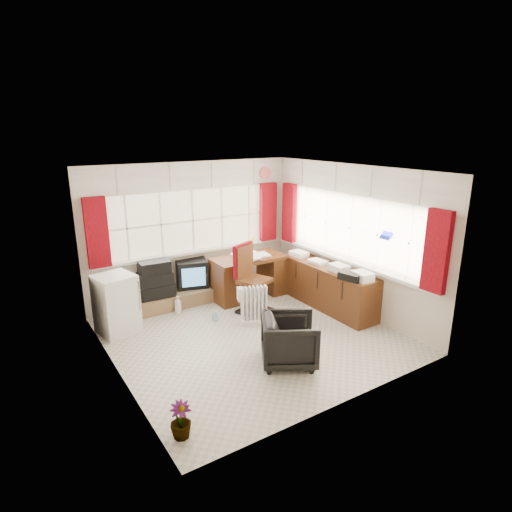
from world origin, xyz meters
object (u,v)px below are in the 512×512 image
at_px(credenza, 328,286).
at_px(desk, 249,275).
at_px(office_chair, 290,340).
at_px(radiator, 254,309).
at_px(crt_tv, 191,273).
at_px(mini_fridge, 116,304).
at_px(desk_lamp, 251,245).
at_px(tv_bench, 174,299).
at_px(task_chair, 248,276).

bearing_deg(credenza, desk, 128.68).
xyz_separation_m(office_chair, radiator, (0.25, 1.28, -0.07)).
bearing_deg(crt_tv, mini_fridge, -157.63).
bearing_deg(radiator, desk_lamp, 60.53).
height_order(radiator, tv_bench, radiator).
distance_m(desk, radiator, 1.17).
xyz_separation_m(credenza, mini_fridge, (-3.40, 1.03, 0.07)).
relative_size(desk, office_chair, 1.86).
relative_size(desk, credenza, 0.68).
bearing_deg(office_chair, crt_tv, 33.40).
bearing_deg(tv_bench, mini_fridge, -156.54).
xyz_separation_m(desk, office_chair, (-0.78, -2.31, -0.10)).
height_order(task_chair, mini_fridge, task_chair).
distance_m(task_chair, credenza, 1.43).
relative_size(tv_bench, crt_tv, 2.12).
height_order(desk_lamp, crt_tv, desk_lamp).
relative_size(desk_lamp, radiator, 0.66).
bearing_deg(desk_lamp, office_chair, -108.76).
distance_m(radiator, credenza, 1.47).
xyz_separation_m(office_chair, tv_bench, (-0.57, 2.67, -0.21)).
distance_m(radiator, mini_fridge, 2.15).
xyz_separation_m(office_chair, crt_tv, (-0.14, 2.82, 0.17)).
bearing_deg(desk, mini_fridge, -177.06).
bearing_deg(credenza, radiator, 174.90).
relative_size(credenza, tv_bench, 1.43).
bearing_deg(credenza, desk_lamp, 136.46).
bearing_deg(desk, credenza, -51.32).
height_order(desk_lamp, tv_bench, desk_lamp).
distance_m(desk, desk_lamp, 0.68).
bearing_deg(mini_fridge, desk, 2.94).
distance_m(desk_lamp, radiator, 1.25).
bearing_deg(office_chair, task_chair, 16.30).
bearing_deg(tv_bench, radiator, -59.57).
bearing_deg(credenza, office_chair, -146.11).
distance_m(tv_bench, crt_tv, 0.59).
bearing_deg(credenza, mini_fridge, 163.10).
xyz_separation_m(task_chair, office_chair, (-0.46, -1.78, -0.30)).
height_order(task_chair, credenza, task_chair).
height_order(desk, credenza, credenza).
distance_m(office_chair, mini_fridge, 2.76).
distance_m(office_chair, credenza, 2.06).
bearing_deg(tv_bench, office_chair, -78.04).
height_order(desk_lamp, credenza, desk_lamp).
xyz_separation_m(desk, crt_tv, (-0.92, 0.51, 0.06)).
height_order(desk, radiator, desk).
xyz_separation_m(task_chair, credenza, (1.26, -0.63, -0.24)).
relative_size(desk, radiator, 2.13).
distance_m(desk, tv_bench, 1.43).
relative_size(desk_lamp, crt_tv, 0.64).
bearing_deg(task_chair, tv_bench, 138.88).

